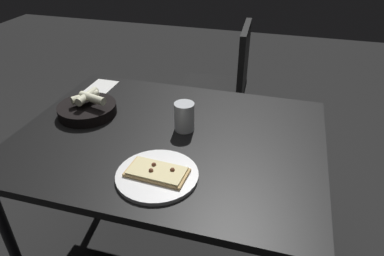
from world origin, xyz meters
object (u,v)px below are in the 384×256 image
beer_glass (184,118)px  dining_table (169,147)px  chair_near (224,82)px  pizza_plate (157,174)px  bread_basket (87,108)px

beer_glass → dining_table: bearing=-38.7°
beer_glass → chair_near: (-0.98, -0.02, -0.27)m
pizza_plate → chair_near: size_ratio=0.31×
beer_glass → bread_basket: bearing=-90.3°
bread_basket → chair_near: bearing=157.0°
dining_table → beer_glass: bearing=141.3°
dining_table → chair_near: 1.05m
dining_table → chair_near: chair_near is taller
bread_basket → chair_near: size_ratio=0.28×
bread_basket → beer_glass: (0.00, 0.44, 0.02)m
pizza_plate → dining_table: bearing=-169.4°
beer_glass → chair_near: size_ratio=0.13×
chair_near → beer_glass: bearing=1.4°
dining_table → chair_near: size_ratio=1.33×
dining_table → chair_near: (-1.04, 0.02, -0.16)m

